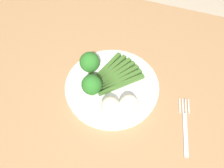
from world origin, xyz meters
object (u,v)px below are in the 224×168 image
(dining_table, at_px, (98,105))
(broccoli_left, at_px, (90,84))
(plate, at_px, (112,86))
(cauliflower_mid, at_px, (129,104))
(fork, at_px, (185,125))
(broccoli_back_right, at_px, (90,62))
(cauliflower_near_center, at_px, (110,106))
(asparagus_bundle, at_px, (115,75))

(dining_table, xyz_separation_m, broccoli_left, (-0.00, -0.03, 0.16))
(dining_table, relative_size, plate, 5.12)
(cauliflower_mid, distance_m, fork, 0.16)
(dining_table, distance_m, broccoli_left, 0.16)
(broccoli_left, bearing_deg, broccoli_back_right, 113.00)
(broccoli_back_right, relative_size, cauliflower_mid, 1.39)
(broccoli_left, height_order, broccoli_back_right, broccoli_back_right)
(dining_table, distance_m, cauliflower_near_center, 0.17)
(asparagus_bundle, height_order, fork, asparagus_bundle)
(dining_table, distance_m, fork, 0.29)
(cauliflower_near_center, bearing_deg, broccoli_left, 152.76)
(broccoli_left, relative_size, cauliflower_mid, 1.32)
(broccoli_left, distance_m, cauliflower_mid, 0.12)
(dining_table, xyz_separation_m, asparagus_bundle, (0.04, 0.04, 0.13))
(plate, relative_size, fork, 1.62)
(asparagus_bundle, distance_m, fork, 0.24)
(broccoli_back_right, bearing_deg, dining_table, -49.45)
(asparagus_bundle, bearing_deg, dining_table, 168.66)
(dining_table, distance_m, cauliflower_mid, 0.19)
(dining_table, height_order, fork, fork)
(asparagus_bundle, xyz_separation_m, broccoli_back_right, (-0.07, -0.00, 0.03))
(fork, bearing_deg, broccoli_left, 77.07)
(dining_table, bearing_deg, cauliflower_mid, -22.14)
(asparagus_bundle, relative_size, broccoli_back_right, 2.28)
(dining_table, bearing_deg, cauliflower_near_center, -44.85)
(dining_table, height_order, broccoli_left, broccoli_left)
(dining_table, xyz_separation_m, cauliflower_near_center, (0.07, -0.07, 0.15))
(broccoli_left, xyz_separation_m, broccoli_back_right, (-0.03, 0.07, 0.00))
(broccoli_left, xyz_separation_m, cauliflower_mid, (0.11, -0.02, -0.01))
(dining_table, xyz_separation_m, plate, (0.04, 0.01, 0.11))
(broccoli_back_right, bearing_deg, plate, -18.93)
(asparagus_bundle, relative_size, broccoli_left, 2.40)
(plate, distance_m, cauliflower_near_center, 0.09)
(plate, xyz_separation_m, broccoli_left, (-0.05, -0.04, 0.05))
(plate, height_order, cauliflower_near_center, cauliflower_near_center)
(broccoli_back_right, height_order, cauliflower_mid, broccoli_back_right)
(asparagus_bundle, xyz_separation_m, broccoli_left, (-0.04, -0.07, 0.03))
(broccoli_left, relative_size, broccoli_back_right, 0.95)
(dining_table, height_order, broccoli_back_right, broccoli_back_right)
(plate, height_order, broccoli_back_right, broccoli_back_right)
(dining_table, xyz_separation_m, broccoli_back_right, (-0.03, 0.04, 0.16))
(broccoli_back_right, bearing_deg, broccoli_left, -67.00)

